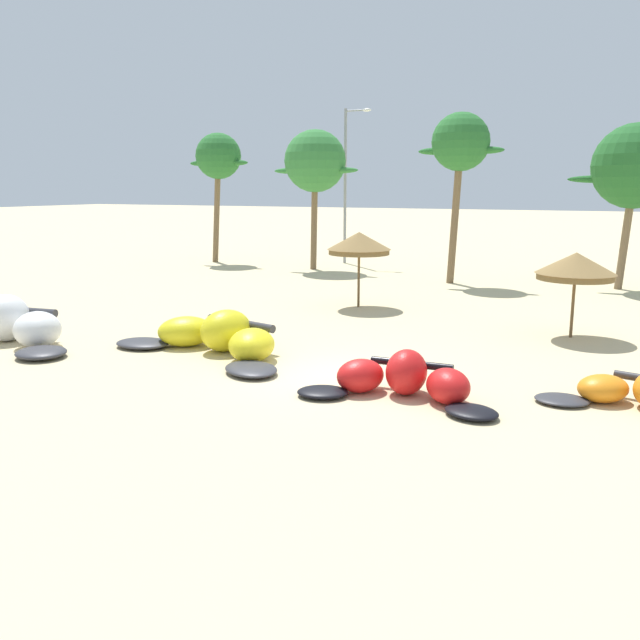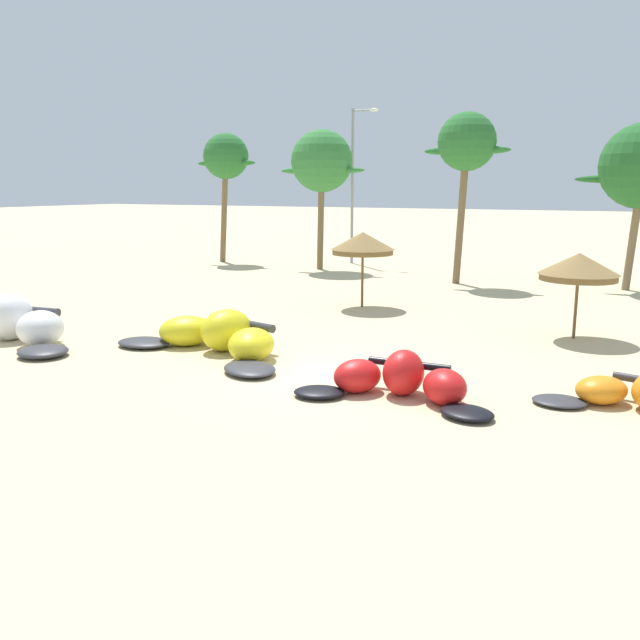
{
  "view_description": "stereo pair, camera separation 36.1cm",
  "coord_description": "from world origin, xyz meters",
  "px_view_note": "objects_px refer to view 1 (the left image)",
  "views": [
    {
      "loc": [
        6.67,
        -15.24,
        4.82
      ],
      "look_at": [
        -1.39,
        2.0,
        1.0
      ],
      "focal_mm": 37.36,
      "sensor_mm": 36.0,
      "label": 1
    },
    {
      "loc": [
        6.99,
        -15.08,
        4.82
      ],
      "look_at": [
        -1.39,
        2.0,
        1.0
      ],
      "focal_mm": 37.36,
      "sensor_mm": 36.0,
      "label": 2
    }
  ],
  "objects_px": {
    "beach_umbrella_middle": "(576,266)",
    "palm_left_of_gap": "(461,145)",
    "palm_center_left": "(635,167)",
    "lamppost_west": "(347,179)",
    "kite_left_of_center": "(403,380)",
    "beach_umbrella_near_van": "(359,243)",
    "palm_left": "(315,162)",
    "kite_left": "(218,337)",
    "palm_leftmost": "(218,158)"
  },
  "relations": [
    {
      "from": "beach_umbrella_near_van",
      "to": "palm_center_left",
      "type": "xyz_separation_m",
      "value": [
        9.77,
        9.79,
        3.11
      ]
    },
    {
      "from": "beach_umbrella_near_van",
      "to": "palm_center_left",
      "type": "height_order",
      "value": "palm_center_left"
    },
    {
      "from": "palm_left",
      "to": "palm_center_left",
      "type": "bearing_deg",
      "value": -2.97
    },
    {
      "from": "kite_left",
      "to": "palm_center_left",
      "type": "height_order",
      "value": "palm_center_left"
    },
    {
      "from": "kite_left_of_center",
      "to": "beach_umbrella_near_van",
      "type": "relative_size",
      "value": 1.61
    },
    {
      "from": "palm_leftmost",
      "to": "palm_left_of_gap",
      "type": "bearing_deg",
      "value": -10.71
    },
    {
      "from": "beach_umbrella_middle",
      "to": "palm_left_of_gap",
      "type": "xyz_separation_m",
      "value": [
        -6.42,
        10.68,
        4.49
      ]
    },
    {
      "from": "kite_left",
      "to": "beach_umbrella_near_van",
      "type": "height_order",
      "value": "beach_umbrella_near_van"
    },
    {
      "from": "palm_center_left",
      "to": "kite_left",
      "type": "bearing_deg",
      "value": -119.78
    },
    {
      "from": "beach_umbrella_near_van",
      "to": "beach_umbrella_middle",
      "type": "relative_size",
      "value": 1.1
    },
    {
      "from": "palm_left",
      "to": "beach_umbrella_near_van",
      "type": "bearing_deg",
      "value": -56.64
    },
    {
      "from": "palm_left",
      "to": "palm_left_of_gap",
      "type": "height_order",
      "value": "palm_left_of_gap"
    },
    {
      "from": "kite_left_of_center",
      "to": "beach_umbrella_near_van",
      "type": "height_order",
      "value": "beach_umbrella_near_van"
    },
    {
      "from": "kite_left_of_center",
      "to": "palm_center_left",
      "type": "relative_size",
      "value": 0.64
    },
    {
      "from": "beach_umbrella_near_van",
      "to": "kite_left_of_center",
      "type": "bearing_deg",
      "value": -63.18
    },
    {
      "from": "palm_left_of_gap",
      "to": "palm_left",
      "type": "bearing_deg",
      "value": 165.88
    },
    {
      "from": "palm_center_left",
      "to": "lamppost_west",
      "type": "relative_size",
      "value": 0.81
    },
    {
      "from": "palm_center_left",
      "to": "lamppost_west",
      "type": "height_order",
      "value": "lamppost_west"
    },
    {
      "from": "beach_umbrella_middle",
      "to": "palm_leftmost",
      "type": "bearing_deg",
      "value": 148.64
    },
    {
      "from": "palm_left_of_gap",
      "to": "beach_umbrella_middle",
      "type": "bearing_deg",
      "value": -58.98
    },
    {
      "from": "kite_left",
      "to": "beach_umbrella_near_van",
      "type": "distance_m",
      "value": 9.16
    },
    {
      "from": "kite_left_of_center",
      "to": "lamppost_west",
      "type": "relative_size",
      "value": 0.52
    },
    {
      "from": "beach_umbrella_near_van",
      "to": "beach_umbrella_middle",
      "type": "bearing_deg",
      "value": -15.16
    },
    {
      "from": "palm_leftmost",
      "to": "palm_center_left",
      "type": "height_order",
      "value": "palm_leftmost"
    },
    {
      "from": "palm_left_of_gap",
      "to": "lamppost_west",
      "type": "xyz_separation_m",
      "value": [
        -8.52,
        6.02,
        -1.52
      ]
    },
    {
      "from": "kite_left",
      "to": "lamppost_west",
      "type": "relative_size",
      "value": 0.68
    },
    {
      "from": "palm_center_left",
      "to": "palm_left",
      "type": "bearing_deg",
      "value": 177.03
    },
    {
      "from": "palm_left",
      "to": "palm_center_left",
      "type": "distance_m",
      "value": 16.82
    },
    {
      "from": "kite_left_of_center",
      "to": "palm_center_left",
      "type": "height_order",
      "value": "palm_center_left"
    },
    {
      "from": "palm_left",
      "to": "kite_left_of_center",
      "type": "bearing_deg",
      "value": -59.79
    },
    {
      "from": "palm_left",
      "to": "beach_umbrella_middle",
      "type": "bearing_deg",
      "value": -40.08
    },
    {
      "from": "kite_left",
      "to": "beach_umbrella_middle",
      "type": "distance_m",
      "value": 11.52
    },
    {
      "from": "palm_leftmost",
      "to": "kite_left_of_center",
      "type": "bearing_deg",
      "value": -48.46
    },
    {
      "from": "palm_center_left",
      "to": "lamppost_west",
      "type": "distance_m",
      "value": 17.02
    },
    {
      "from": "kite_left_of_center",
      "to": "palm_leftmost",
      "type": "xyz_separation_m",
      "value": [
        -19.52,
        22.03,
        6.17
      ]
    },
    {
      "from": "kite_left",
      "to": "lamppost_west",
      "type": "height_order",
      "value": "lamppost_west"
    },
    {
      "from": "kite_left",
      "to": "beach_umbrella_near_van",
      "type": "relative_size",
      "value": 2.13
    },
    {
      "from": "beach_umbrella_middle",
      "to": "kite_left_of_center",
      "type": "bearing_deg",
      "value": -109.83
    },
    {
      "from": "beach_umbrella_near_van",
      "to": "lamppost_west",
      "type": "bearing_deg",
      "value": 114.56
    },
    {
      "from": "kite_left",
      "to": "palm_leftmost",
      "type": "xyz_separation_m",
      "value": [
        -13.26,
        20.33,
        6.11
      ]
    },
    {
      "from": "beach_umbrella_near_van",
      "to": "palm_leftmost",
      "type": "bearing_deg",
      "value": 141.04
    },
    {
      "from": "palm_left",
      "to": "palm_left_of_gap",
      "type": "relative_size",
      "value": 0.96
    },
    {
      "from": "palm_left",
      "to": "lamppost_west",
      "type": "distance_m",
      "value": 3.9
    },
    {
      "from": "kite_left_of_center",
      "to": "beach_umbrella_middle",
      "type": "bearing_deg",
      "value": 70.17
    },
    {
      "from": "kite_left_of_center",
      "to": "beach_umbrella_near_van",
      "type": "xyz_separation_m",
      "value": [
        -5.34,
        10.57,
        2.19
      ]
    },
    {
      "from": "kite_left",
      "to": "kite_left_of_center",
      "type": "bearing_deg",
      "value": -15.22
    },
    {
      "from": "kite_left_of_center",
      "to": "beach_umbrella_middle",
      "type": "relative_size",
      "value": 1.77
    },
    {
      "from": "beach_umbrella_middle",
      "to": "palm_left_of_gap",
      "type": "height_order",
      "value": "palm_left_of_gap"
    },
    {
      "from": "kite_left_of_center",
      "to": "palm_center_left",
      "type": "bearing_deg",
      "value": 77.75
    },
    {
      "from": "palm_left_of_gap",
      "to": "lamppost_west",
      "type": "relative_size",
      "value": 0.88
    }
  ]
}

